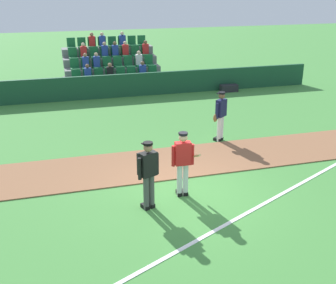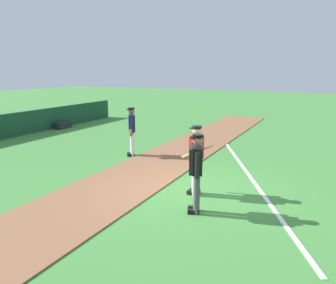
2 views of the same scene
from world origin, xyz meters
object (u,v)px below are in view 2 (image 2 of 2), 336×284
(umpire_home_plate, at_px, (196,169))
(equipment_bag, at_px, (63,125))
(runner_navy_jersey, at_px, (132,130))
(batter_red_jersey, at_px, (196,157))

(umpire_home_plate, xyz_separation_m, equipment_bag, (6.58, 10.26, -0.82))
(umpire_home_plate, height_order, runner_navy_jersey, same)
(umpire_home_plate, xyz_separation_m, runner_navy_jersey, (3.47, 3.88, -0.04))
(batter_red_jersey, relative_size, runner_navy_jersey, 1.00)
(runner_navy_jersey, distance_m, equipment_bag, 7.14)
(umpire_home_plate, relative_size, runner_navy_jersey, 1.00)
(runner_navy_jersey, bearing_deg, umpire_home_plate, -131.76)
(batter_red_jersey, distance_m, equipment_bag, 11.36)
(umpire_home_plate, bearing_deg, batter_red_jersey, 21.64)
(batter_red_jersey, distance_m, umpire_home_plate, 1.08)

